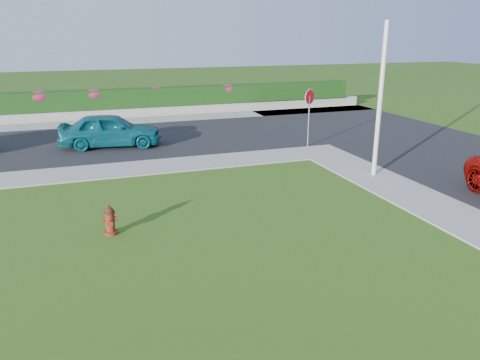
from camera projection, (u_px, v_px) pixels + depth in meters
name	position (u px, v px, depth m)	size (l,w,h in m)	color
ground	(230.00, 279.00, 9.77)	(120.00, 120.00, 0.00)	black
street_far	(26.00, 147.00, 20.80)	(26.00, 8.00, 0.04)	black
curb_corner	(320.00, 152.00, 20.06)	(2.00, 2.00, 0.04)	gray
sidewalk_beyond	(110.00, 122.00, 26.55)	(34.00, 2.00, 0.04)	gray
retaining_wall	(108.00, 113.00, 27.82)	(34.00, 0.40, 0.60)	gray
hedge	(106.00, 99.00, 27.65)	(32.00, 0.90, 1.10)	black
fire_hydrant	(110.00, 221.00, 11.81)	(0.40, 0.38, 0.78)	#571B0D
sedan_teal	(110.00, 130.00, 20.67)	(1.76, 4.37, 1.49)	#0D5967
utility_pole	(380.00, 102.00, 16.01)	(0.16, 0.16, 5.30)	silver
stop_sign	(309.00, 104.00, 20.38)	(0.63, 0.34, 2.59)	slate
flower_clump_c	(40.00, 97.00, 26.34)	(1.32, 0.85, 0.66)	#AE1D62
flower_clump_d	(95.00, 95.00, 27.27)	(1.29, 0.83, 0.64)	#AE1D62
flower_clump_e	(156.00, 91.00, 28.39)	(1.06, 0.68, 0.53)	#AE1D62
flower_clump_f	(228.00, 89.00, 29.83)	(1.21, 0.78, 0.61)	#AE1D62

